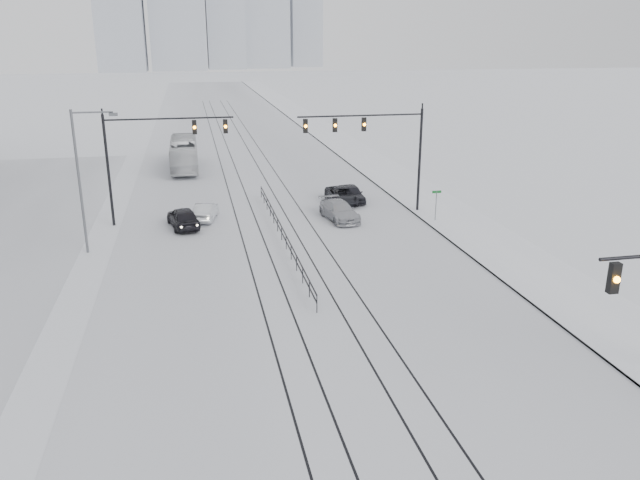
{
  "coord_description": "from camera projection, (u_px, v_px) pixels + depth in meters",
  "views": [
    {
      "loc": [
        -5.61,
        -9.8,
        13.06
      ],
      "look_at": [
        0.54,
        19.87,
        3.2
      ],
      "focal_mm": 35.0,
      "sensor_mm": 36.0,
      "label": 1
    }
  ],
  "objects": [
    {
      "name": "traffic_mast_nw",
      "position": [
        150.0,
        148.0,
        44.39
      ],
      "size": [
        9.1,
        0.37,
        8.0
      ],
      "color": "black",
      "rests_on": "ground"
    },
    {
      "name": "median_fence",
      "position": [
        282.0,
        233.0,
        42.02
      ],
      "size": [
        0.06,
        24.0,
        1.0
      ],
      "color": "black",
      "rests_on": "ground"
    },
    {
      "name": "sedan_nb_far",
      "position": [
        351.0,
        194.0,
        51.82
      ],
      "size": [
        1.77,
        4.14,
        1.39
      ],
      "primitive_type": "imported",
      "rotation": [
        0.0,
        0.0,
        0.03
      ],
      "color": "black",
      "rests_on": "ground"
    },
    {
      "name": "traffic_mast_ne",
      "position": [
        378.0,
        140.0,
        46.62
      ],
      "size": [
        9.6,
        0.37,
        8.0
      ],
      "color": "black",
      "rests_on": "ground"
    },
    {
      "name": "street_sign",
      "position": [
        436.0,
        201.0,
        45.83
      ],
      "size": [
        0.7,
        0.06,
        2.4
      ],
      "color": "#595B60",
      "rests_on": "ground"
    },
    {
      "name": "sedan_nb_right",
      "position": [
        339.0,
        211.0,
        46.64
      ],
      "size": [
        2.63,
        5.04,
        1.4
      ],
      "primitive_type": "imported",
      "rotation": [
        0.0,
        0.0,
        0.15
      ],
      "color": "#A2A4AA",
      "rests_on": "ground"
    },
    {
      "name": "box_truck",
      "position": [
        184.0,
        154.0,
        64.37
      ],
      "size": [
        2.67,
        11.37,
        3.17
      ],
      "primitive_type": "imported",
      "rotation": [
        0.0,
        0.0,
        3.14
      ],
      "color": "silver",
      "rests_on": "ground"
    },
    {
      "name": "curb",
      "position": [
        338.0,
        155.0,
        72.23
      ],
      "size": [
        0.1,
        260.0,
        0.12
      ],
      "primitive_type": "cube",
      "color": "gray",
      "rests_on": "ground"
    },
    {
      "name": "sedan_nb_front",
      "position": [
        342.0,
        196.0,
        51.32
      ],
      "size": [
        2.36,
        4.82,
        1.32
      ],
      "primitive_type": "imported",
      "rotation": [
        0.0,
        0.0,
        -0.04
      ],
      "color": "black",
      "rests_on": "ground"
    },
    {
      "name": "tram_rails",
      "position": [
        264.0,
        203.0,
        51.49
      ],
      "size": [
        5.3,
        180.0,
        0.01
      ],
      "color": "black",
      "rests_on": "ground"
    },
    {
      "name": "sidewalk_east",
      "position": [
        359.0,
        154.0,
        72.7
      ],
      "size": [
        5.0,
        260.0,
        0.16
      ],
      "primitive_type": "cube",
      "color": "silver",
      "rests_on": "ground"
    },
    {
      "name": "road",
      "position": [
        243.0,
        159.0,
        70.11
      ],
      "size": [
        22.0,
        260.0,
        0.02
      ],
      "primitive_type": "cube",
      "color": "silver",
      "rests_on": "ground"
    },
    {
      "name": "sedan_sb_outer",
      "position": [
        205.0,
        212.0,
        46.69
      ],
      "size": [
        2.14,
        4.1,
        1.29
      ],
      "primitive_type": "imported",
      "rotation": [
        0.0,
        0.0,
        2.93
      ],
      "color": "silver",
      "rests_on": "ground"
    },
    {
      "name": "street_light_west",
      "position": [
        83.0,
        172.0,
        38.21
      ],
      "size": [
        2.73,
        0.25,
        9.0
      ],
      "color": "#595B60",
      "rests_on": "ground"
    },
    {
      "name": "sedan_sb_inner",
      "position": [
        183.0,
        218.0,
        44.7
      ],
      "size": [
        2.63,
        4.7,
        1.51
      ],
      "primitive_type": "imported",
      "rotation": [
        0.0,
        0.0,
        3.34
      ],
      "color": "black",
      "rests_on": "ground"
    }
  ]
}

